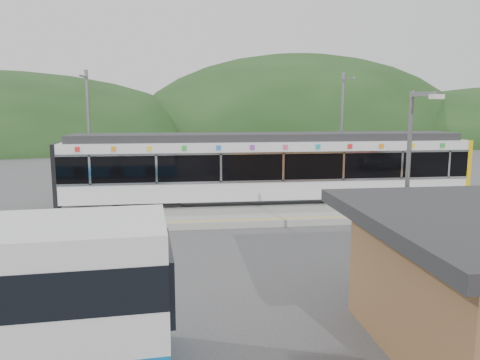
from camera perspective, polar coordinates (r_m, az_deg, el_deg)
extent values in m
plane|color=#4C4C4F|center=(18.14, -0.16, -7.34)|extent=(120.00, 120.00, 0.00)
ellipsoid|color=#1E3D19|center=(73.73, 7.06, 4.89)|extent=(52.00, 39.00, 26.00)
cube|color=#9E9E99|center=(21.27, -1.26, -4.48)|extent=(26.00, 3.20, 0.30)
cube|color=yellow|center=(19.98, -0.87, -4.91)|extent=(26.00, 0.10, 0.01)
cube|color=black|center=(23.82, -11.05, -2.82)|extent=(3.20, 2.20, 0.56)
cube|color=black|center=(25.92, 16.47, -2.08)|extent=(3.20, 2.20, 0.56)
cube|color=silver|center=(24.03, 3.32, -0.77)|extent=(20.00, 2.90, 0.92)
cube|color=black|center=(23.85, 3.35, 2.03)|extent=(20.00, 2.96, 1.45)
cube|color=silver|center=(22.49, 4.03, -0.13)|extent=(20.00, 0.05, 0.10)
cube|color=silver|center=(22.32, 4.07, 3.29)|extent=(20.00, 0.05, 0.10)
cube|color=silver|center=(23.76, 3.37, 4.31)|extent=(20.00, 2.90, 0.45)
cube|color=#2D2D30|center=(23.73, 3.38, 5.28)|extent=(19.40, 2.50, 0.36)
cube|color=#E5B70C|center=(27.60, 24.48, 1.50)|extent=(0.24, 2.92, 3.00)
cube|color=black|center=(24.19, -20.90, 0.78)|extent=(0.20, 2.92, 3.00)
cube|color=silver|center=(22.35, -17.85, 1.15)|extent=(0.10, 0.05, 1.35)
cube|color=silver|center=(22.00, -10.15, 1.33)|extent=(0.10, 0.05, 1.35)
cube|color=silver|center=(22.04, -2.34, 1.47)|extent=(0.10, 0.05, 1.35)
cube|color=silver|center=(22.50, 5.30, 1.59)|extent=(0.10, 0.05, 1.35)
cube|color=silver|center=(23.33, 12.52, 1.68)|extent=(0.10, 0.05, 1.35)
cube|color=silver|center=(24.50, 19.14, 1.74)|extent=(0.10, 0.05, 1.35)
cube|color=silver|center=(25.71, 24.14, 1.76)|extent=(0.10, 0.05, 1.35)
cube|color=red|center=(22.36, -19.23, 3.55)|extent=(0.22, 0.04, 0.22)
cube|color=orange|center=(22.08, -15.16, 3.68)|extent=(0.22, 0.04, 0.22)
cube|color=yellow|center=(21.92, -11.00, 3.79)|extent=(0.22, 0.04, 0.22)
cube|color=green|center=(21.87, -6.81, 3.88)|extent=(0.22, 0.04, 0.22)
cube|color=blue|center=(21.94, -2.62, 3.95)|extent=(0.22, 0.04, 0.22)
cube|color=purple|center=(22.13, 1.53, 3.99)|extent=(0.22, 0.04, 0.22)
cube|color=#E54C8C|center=(22.43, 5.58, 4.02)|extent=(0.22, 0.04, 0.22)
cube|color=#19A5A5|center=(22.83, 9.51, 4.03)|extent=(0.22, 0.04, 0.22)
cube|color=red|center=(23.34, 13.28, 4.02)|extent=(0.22, 0.04, 0.22)
cube|color=orange|center=(23.95, 16.88, 3.99)|extent=(0.22, 0.04, 0.22)
cube|color=yellow|center=(24.64, 20.29, 3.95)|extent=(0.22, 0.04, 0.22)
cube|color=green|center=(25.42, 23.50, 3.90)|extent=(0.22, 0.04, 0.22)
cylinder|color=slate|center=(26.38, -17.90, 5.06)|extent=(0.18, 0.18, 7.00)
cube|color=slate|center=(25.59, -18.57, 11.87)|extent=(0.08, 1.80, 0.08)
cylinder|color=slate|center=(27.49, 12.26, 5.42)|extent=(0.18, 0.18, 7.00)
cube|color=slate|center=(26.74, 13.06, 11.95)|extent=(0.08, 1.80, 0.08)
cylinder|color=black|center=(9.94, -19.21, -19.32)|extent=(1.09, 2.68, 0.90)
cylinder|color=slate|center=(13.40, 19.64, -1.63)|extent=(0.12, 0.12, 5.49)
cube|color=slate|center=(12.84, 21.10, 9.76)|extent=(0.38, 0.91, 0.12)
cube|color=silver|center=(12.47, 21.98, 9.41)|extent=(0.39, 0.27, 0.12)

